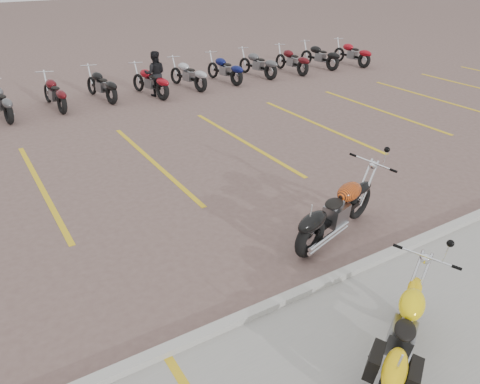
% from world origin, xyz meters
% --- Properties ---
extents(ground, '(100.00, 100.00, 0.00)m').
position_xyz_m(ground, '(0.00, 0.00, 0.00)').
color(ground, '#715750').
rests_on(ground, ground).
extents(curb, '(60.00, 0.18, 0.12)m').
position_xyz_m(curb, '(0.00, -2.00, 0.06)').
color(curb, '#ADAAA3').
rests_on(curb, ground).
extents(parking_stripes, '(38.00, 5.50, 0.01)m').
position_xyz_m(parking_stripes, '(0.00, 4.00, 0.00)').
color(parking_stripes, gold).
rests_on(parking_stripes, ground).
extents(yellow_cruiser, '(1.96, 1.31, 0.92)m').
position_xyz_m(yellow_cruiser, '(0.12, -3.67, 0.46)').
color(yellow_cruiser, black).
rests_on(yellow_cruiser, ground).
extents(flame_cruiser, '(2.37, 0.82, 1.00)m').
position_xyz_m(flame_cruiser, '(1.49, -0.99, 0.50)').
color(flame_cruiser, black).
rests_on(flame_cruiser, ground).
extents(person_b, '(0.96, 0.87, 1.60)m').
position_xyz_m(person_b, '(2.46, 9.64, 0.80)').
color(person_b, black).
rests_on(person_b, ground).
extents(bg_bike_row, '(22.30, 2.06, 1.10)m').
position_xyz_m(bg_bike_row, '(1.40, 9.96, 0.55)').
color(bg_bike_row, black).
rests_on(bg_bike_row, ground).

